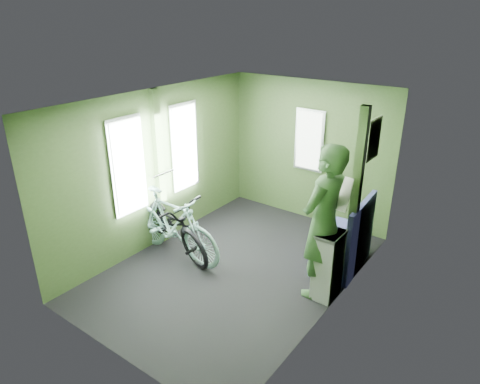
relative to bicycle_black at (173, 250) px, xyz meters
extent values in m
plane|color=black|center=(1.03, 0.17, 0.00)|extent=(4.00, 4.00, 0.00)
cube|color=silver|center=(1.03, 0.17, 2.30)|extent=(2.80, 4.00, 0.02)
cube|color=#385226|center=(1.03, 2.17, 1.15)|extent=(2.80, 0.02, 2.30)
cube|color=#385226|center=(1.03, -1.83, 1.15)|extent=(2.80, 0.02, 2.30)
cube|color=#385226|center=(-0.37, 0.17, 1.15)|extent=(0.02, 4.00, 2.30)
cube|color=#385226|center=(2.43, 0.17, 1.15)|extent=(0.02, 4.00, 2.30)
cube|color=#385226|center=(-0.33, 0.17, 1.15)|extent=(0.08, 0.12, 2.30)
cube|color=silver|center=(-0.33, -0.38, 1.35)|extent=(0.02, 0.56, 1.34)
cube|color=silver|center=(-0.33, 0.72, 1.35)|extent=(0.02, 0.56, 1.34)
cube|color=white|center=(-0.32, -0.38, 1.88)|extent=(0.00, 0.12, 0.12)
cube|color=white|center=(-0.32, 0.72, 1.88)|extent=(0.00, 0.12, 0.12)
cylinder|color=silver|center=(-0.26, 0.17, 1.10)|extent=(0.03, 0.40, 0.03)
cube|color=#385226|center=(2.38, 0.77, 1.15)|extent=(0.10, 0.10, 2.30)
cube|color=white|center=(2.41, 1.07, 1.85)|extent=(0.02, 0.40, 0.50)
cube|color=silver|center=(1.03, 2.12, 1.35)|extent=(0.50, 0.02, 1.00)
imported|color=black|center=(0.00, 0.00, 0.00)|extent=(1.97, 1.31, 1.06)
imported|color=#86BBB4|center=(0.13, -0.10, 0.00)|extent=(1.71, 0.60, 1.05)
imported|color=#30502C|center=(2.17, 0.35, 0.97)|extent=(0.55, 0.76, 1.93)
cube|color=silver|center=(2.21, 0.65, 1.25)|extent=(0.31, 0.17, 0.40)
cube|color=gray|center=(2.29, 0.33, 0.44)|extent=(0.26, 0.36, 0.88)
cube|color=navy|center=(2.15, 1.08, 0.24)|extent=(0.59, 1.00, 0.48)
cube|color=navy|center=(2.38, 1.08, 0.75)|extent=(0.12, 0.97, 0.54)
camera|label=1|loc=(4.02, -3.83, 3.25)|focal=32.00mm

